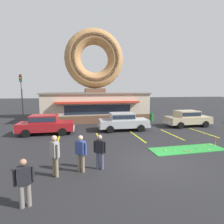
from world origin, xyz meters
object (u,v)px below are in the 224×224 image
car_red (46,124)px  pedestrian_leather_jacket_man (100,150)px  pedestrian_clipboard_woman (81,152)px  trash_bin (151,117)px  golf_ball (175,151)px  car_silver (123,121)px  putting_flag_pin (216,140)px  pedestrian_hooded_kid (24,181)px  traffic_light_pole (21,90)px  pedestrian_blue_sweater_man (55,154)px  car_champagne (188,118)px

car_red → pedestrian_leather_jacket_man: (3.42, -7.46, 0.01)m
pedestrian_clipboard_woman → trash_bin: size_ratio=1.70×
golf_ball → car_silver: (-1.46, 6.06, 0.82)m
trash_bin → pedestrian_leather_jacket_man: bearing=-124.6°
putting_flag_pin → car_silver: (-4.52, 5.87, 0.43)m
pedestrian_clipboard_woman → pedestrian_hooded_kid: bearing=-131.4°
golf_ball → pedestrian_hooded_kid: size_ratio=0.03×
putting_flag_pin → car_red: bearing=152.0°
golf_ball → pedestrian_leather_jacket_man: 4.96m
pedestrian_leather_jacket_man → car_silver: bearing=66.4°
pedestrian_hooded_kid → traffic_light_pole: (-5.27, 20.29, 2.86)m
putting_flag_pin → traffic_light_pole: bearing=133.3°
pedestrian_blue_sweater_man → trash_bin: 15.14m
pedestrian_blue_sweater_man → pedestrian_clipboard_woman: (1.07, 0.18, -0.07)m
pedestrian_hooded_kid → pedestrian_blue_sweater_man: bearing=68.8°
golf_ball → car_red: bearing=143.0°
car_red → pedestrian_blue_sweater_man: (1.48, -7.73, 0.11)m
golf_ball → pedestrian_blue_sweater_man: size_ratio=0.02×
car_silver → trash_bin: (4.57, 3.91, -0.37)m
pedestrian_clipboard_woman → traffic_light_pole: bearing=111.2°
car_red → trash_bin: 11.88m
putting_flag_pin → trash_bin: bearing=89.7°
pedestrian_blue_sweater_man → trash_bin: bearing=49.9°
putting_flag_pin → car_silver: bearing=127.5°
pedestrian_blue_sweater_man → pedestrian_clipboard_woman: bearing=9.6°
car_red → pedestrian_hooded_kid: bearing=-85.5°
putting_flag_pin → pedestrian_clipboard_woman: pedestrian_clipboard_woman is taller
pedestrian_blue_sweater_man → pedestrian_hooded_kid: bearing=-111.2°
golf_ball → pedestrian_leather_jacket_man: pedestrian_leather_jacket_man is taller
car_red → pedestrian_hooded_kid: (0.76, -9.59, -0.02)m
car_red → pedestrian_leather_jacket_man: bearing=-65.4°
car_champagne → trash_bin: bearing=122.3°
putting_flag_pin → pedestrian_hooded_kid: size_ratio=0.35×
pedestrian_leather_jacket_man → trash_bin: size_ratio=1.65×
putting_flag_pin → pedestrian_clipboard_woman: (-8.61, -1.62, 0.48)m
pedestrian_hooded_kid → traffic_light_pole: size_ratio=0.27×
pedestrian_leather_jacket_man → traffic_light_pole: bearing=113.6°
pedestrian_clipboard_woman → car_champagne: bearing=35.4°
golf_ball → car_silver: bearing=103.6°
putting_flag_pin → traffic_light_pole: 23.08m
putting_flag_pin → pedestrian_blue_sweater_man: 9.87m
car_champagne → pedestrian_leather_jacket_man: (-10.09, -7.71, 0.01)m
pedestrian_hooded_kid → trash_bin: 17.04m
golf_ball → car_red: (-8.11, 6.11, 0.82)m
pedestrian_hooded_kid → trash_bin: (10.47, 13.44, -0.35)m
pedestrian_blue_sweater_man → pedestrian_hooded_kid: (-0.72, -1.86, -0.13)m
putting_flag_pin → pedestrian_hooded_kid: 11.04m
pedestrian_clipboard_woman → trash_bin: 14.33m
car_red → traffic_light_pole: traffic_light_pole is taller
car_red → car_champagne: same height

